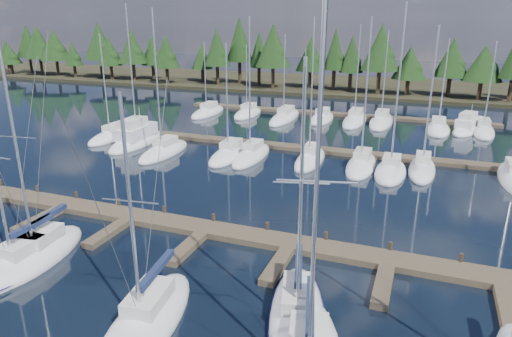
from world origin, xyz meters
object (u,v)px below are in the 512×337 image
at_px(front_sailboat_3, 146,322).
at_px(motor_yacht_left, 136,139).
at_px(motor_yacht_right, 467,128).
at_px(front_sailboat_2, 40,253).
at_px(front_sailboat_1, 19,265).
at_px(main_dock, 203,233).
at_px(front_sailboat_4, 297,317).

relative_size(front_sailboat_3, motor_yacht_left, 1.18).
bearing_deg(motor_yacht_right, front_sailboat_2, -120.43).
xyz_separation_m(front_sailboat_1, motor_yacht_right, (26.37, 46.28, 0.18)).
distance_m(front_sailboat_3, motor_yacht_right, 50.84).
xyz_separation_m(main_dock, front_sailboat_3, (1.83, -9.49, 0.07)).
bearing_deg(main_dock, front_sailboat_1, -136.20).
bearing_deg(main_dock, motor_yacht_left, 134.37).
bearing_deg(motor_yacht_left, front_sailboat_3, -54.60).
bearing_deg(front_sailboat_3, front_sailboat_2, 161.44).
bearing_deg(front_sailboat_1, front_sailboat_2, 87.85).
distance_m(main_dock, front_sailboat_4, 10.74).
height_order(main_dock, front_sailboat_2, front_sailboat_2).
height_order(main_dock, front_sailboat_4, front_sailboat_4).
relative_size(front_sailboat_2, front_sailboat_4, 1.05).
bearing_deg(front_sailboat_4, main_dock, 141.64).
height_order(front_sailboat_3, motor_yacht_left, front_sailboat_3).
height_order(main_dock, front_sailboat_1, front_sailboat_1).
relative_size(front_sailboat_4, motor_yacht_left, 1.31).
bearing_deg(main_dock, front_sailboat_4, -38.36).
bearing_deg(front_sailboat_3, front_sailboat_4, 23.18).
bearing_deg(main_dock, front_sailboat_3, -79.09).
xyz_separation_m(front_sailboat_3, front_sailboat_4, (6.59, 2.82, 0.01)).
distance_m(front_sailboat_2, motor_yacht_right, 51.95).
distance_m(main_dock, motor_yacht_right, 42.74).
height_order(main_dock, motor_yacht_right, motor_yacht_right).
bearing_deg(front_sailboat_3, motor_yacht_left, 125.40).
bearing_deg(main_dock, motor_yacht_right, 64.56).
xyz_separation_m(main_dock, motor_yacht_left, (-17.97, 18.37, 0.34)).
height_order(front_sailboat_1, motor_yacht_left, front_sailboat_1).
bearing_deg(motor_yacht_right, front_sailboat_4, -102.38).
bearing_deg(front_sailboat_4, front_sailboat_1, -176.46).
xyz_separation_m(front_sailboat_2, motor_yacht_left, (-10.02, 24.58, 0.25)).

